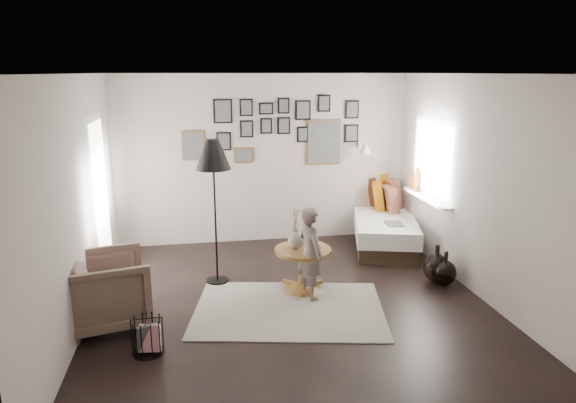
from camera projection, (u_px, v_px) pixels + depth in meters
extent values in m
plane|color=black|center=(291.00, 303.00, 5.97)|extent=(4.80, 4.80, 0.00)
plane|color=#A99E94|center=(263.00, 160.00, 7.94)|extent=(4.50, 0.00, 4.50)
plane|color=#A99E94|center=(358.00, 279.00, 3.36)|extent=(4.50, 0.00, 4.50)
plane|color=#A99E94|center=(76.00, 204.00, 5.27)|extent=(0.00, 4.80, 4.80)
plane|color=#A99E94|center=(479.00, 187.00, 6.04)|extent=(0.00, 4.80, 4.80)
plane|color=white|center=(292.00, 74.00, 5.33)|extent=(4.80, 4.80, 0.00)
plane|color=white|center=(100.00, 200.00, 6.48)|extent=(0.00, 2.14, 2.14)
plane|color=white|center=(100.00, 200.00, 6.48)|extent=(0.00, 1.88, 1.88)
plane|color=white|center=(100.00, 200.00, 6.48)|extent=(0.00, 1.93, 1.93)
plane|color=white|center=(433.00, 158.00, 7.14)|extent=(0.00, 1.30, 1.30)
plane|color=white|center=(433.00, 158.00, 7.14)|extent=(0.00, 1.14, 1.14)
cube|color=white|center=(427.00, 198.00, 7.27)|extent=(0.15, 1.32, 0.04)
cylinder|color=#8C4C14|center=(417.00, 182.00, 7.57)|extent=(0.10, 0.10, 0.28)
cylinder|color=#8C4C14|center=(412.00, 182.00, 7.74)|extent=(0.08, 0.08, 0.22)
cube|color=brown|center=(194.00, 145.00, 7.69)|extent=(0.35, 0.03, 0.45)
cube|color=black|center=(194.00, 145.00, 7.67)|extent=(0.30, 0.01, 0.40)
cube|color=black|center=(223.00, 111.00, 7.64)|extent=(0.28, 0.03, 0.36)
cube|color=black|center=(223.00, 111.00, 7.62)|extent=(0.23, 0.01, 0.31)
cube|color=black|center=(224.00, 141.00, 7.75)|extent=(0.22, 0.03, 0.28)
cube|color=black|center=(224.00, 141.00, 7.73)|extent=(0.17, 0.01, 0.23)
cube|color=black|center=(246.00, 107.00, 7.69)|extent=(0.20, 0.03, 0.26)
cube|color=black|center=(246.00, 108.00, 7.67)|extent=(0.15, 0.01, 0.21)
cube|color=black|center=(247.00, 129.00, 7.77)|extent=(0.20, 0.03, 0.26)
cube|color=black|center=(247.00, 129.00, 7.75)|extent=(0.15, 0.01, 0.21)
cube|color=black|center=(266.00, 109.00, 7.74)|extent=(0.22, 0.03, 0.18)
cube|color=black|center=(266.00, 109.00, 7.73)|extent=(0.17, 0.01, 0.13)
cube|color=black|center=(266.00, 126.00, 7.81)|extent=(0.18, 0.03, 0.24)
cube|color=black|center=(266.00, 126.00, 7.79)|extent=(0.13, 0.01, 0.19)
cube|color=black|center=(284.00, 106.00, 7.78)|extent=(0.18, 0.03, 0.24)
cube|color=black|center=(284.00, 106.00, 7.76)|extent=(0.13, 0.01, 0.19)
cube|color=black|center=(284.00, 126.00, 7.85)|extent=(0.20, 0.03, 0.26)
cube|color=black|center=(284.00, 126.00, 7.84)|extent=(0.15, 0.01, 0.21)
cube|color=black|center=(303.00, 110.00, 7.85)|extent=(0.24, 0.03, 0.30)
cube|color=black|center=(303.00, 110.00, 7.83)|extent=(0.19, 0.01, 0.25)
cube|color=black|center=(303.00, 134.00, 7.94)|extent=(0.18, 0.03, 0.24)
cube|color=black|center=(303.00, 134.00, 7.92)|extent=(0.13, 0.01, 0.19)
cube|color=brown|center=(323.00, 142.00, 8.03)|extent=(0.55, 0.03, 0.70)
cube|color=black|center=(324.00, 142.00, 8.01)|extent=(0.50, 0.01, 0.65)
cube|color=black|center=(324.00, 103.00, 7.88)|extent=(0.20, 0.03, 0.26)
cube|color=black|center=(324.00, 103.00, 7.86)|extent=(0.15, 0.01, 0.21)
cube|color=black|center=(352.00, 109.00, 7.98)|extent=(0.22, 0.03, 0.28)
cube|color=black|center=(352.00, 110.00, 7.97)|extent=(0.17, 0.01, 0.23)
cube|color=black|center=(351.00, 133.00, 8.07)|extent=(0.22, 0.03, 0.28)
cube|color=black|center=(352.00, 133.00, 8.06)|extent=(0.17, 0.01, 0.23)
cube|color=brown|center=(244.00, 155.00, 7.86)|extent=(0.30, 0.03, 0.24)
cube|color=black|center=(244.00, 155.00, 7.84)|extent=(0.25, 0.01, 0.19)
cube|color=white|center=(360.00, 145.00, 8.13)|extent=(0.06, 0.04, 0.10)
cylinder|color=white|center=(363.00, 144.00, 8.01)|extent=(0.02, 0.24, 0.02)
cone|color=white|center=(365.00, 149.00, 7.90)|extent=(0.18, 0.18, 0.14)
cube|color=beige|center=(289.00, 309.00, 5.82)|extent=(2.37, 1.87, 0.01)
cone|color=brown|center=(303.00, 287.00, 6.32)|extent=(0.51, 0.51, 0.10)
cylinder|color=brown|center=(303.00, 269.00, 6.27)|extent=(0.11, 0.11, 0.39)
cylinder|color=brown|center=(303.00, 250.00, 6.21)|extent=(0.69, 0.69, 0.04)
ellipsoid|color=black|center=(296.00, 240.00, 6.18)|extent=(0.20, 0.20, 0.22)
cylinder|color=black|center=(296.00, 230.00, 6.15)|extent=(0.06, 0.06, 0.04)
cylinder|color=black|center=(312.00, 247.00, 6.22)|extent=(0.12, 0.12, 0.02)
cube|color=black|center=(383.00, 236.00, 8.07)|extent=(1.33, 2.12, 0.23)
cube|color=silver|center=(384.00, 222.00, 8.01)|extent=(1.40, 2.20, 0.25)
cube|color=#B45F0A|center=(369.00, 187.00, 8.69)|extent=(0.31, 0.61, 0.58)
cube|color=#3D1C13|center=(363.00, 190.00, 8.58)|extent=(0.40, 0.57, 0.52)
cube|color=maroon|center=(381.00, 192.00, 8.47)|extent=(0.25, 0.51, 0.50)
cube|color=#B45F0A|center=(372.00, 196.00, 8.29)|extent=(0.37, 0.52, 0.48)
cube|color=maroon|center=(386.00, 199.00, 8.15)|extent=(0.24, 0.45, 0.43)
cube|color=black|center=(394.00, 224.00, 7.44)|extent=(0.26, 0.33, 0.02)
imported|color=brown|center=(107.00, 290.00, 5.39)|extent=(1.02, 1.00, 0.78)
cube|color=silver|center=(107.00, 280.00, 5.42)|extent=(0.41, 0.42, 0.16)
cylinder|color=black|center=(218.00, 281.00, 6.59)|extent=(0.29, 0.29, 0.03)
cylinder|color=black|center=(215.00, 221.00, 6.39)|extent=(0.02, 0.02, 1.63)
cone|color=black|center=(213.00, 154.00, 6.18)|extent=(0.43, 0.43, 0.37)
cube|color=black|center=(148.00, 337.00, 4.89)|extent=(0.21, 0.15, 0.27)
cube|color=silver|center=(150.00, 338.00, 4.88)|extent=(0.20, 0.10, 0.27)
ellipsoid|color=black|center=(436.00, 268.00, 6.55)|extent=(0.33, 0.33, 0.38)
cylinder|color=black|center=(437.00, 250.00, 6.49)|extent=(0.05, 0.05, 0.12)
ellipsoid|color=black|center=(445.00, 273.00, 6.45)|extent=(0.29, 0.29, 0.33)
cylinder|color=black|center=(446.00, 256.00, 6.40)|extent=(0.05, 0.05, 0.12)
imported|color=#5E504A|center=(310.00, 253.00, 6.00)|extent=(0.38, 0.47, 1.12)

